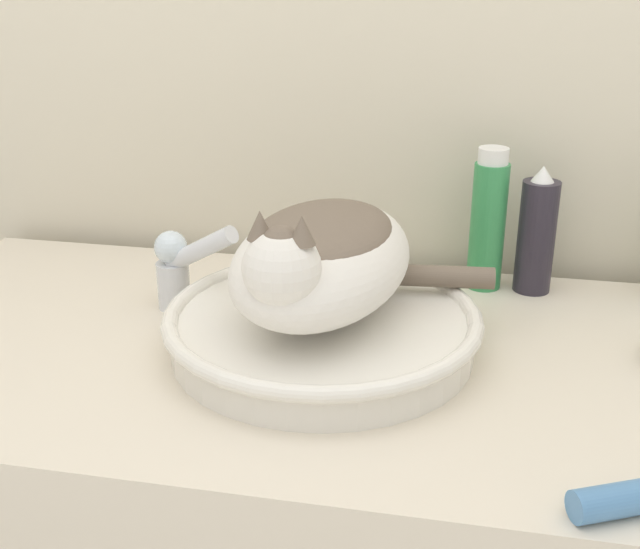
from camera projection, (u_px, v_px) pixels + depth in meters
wall_back at (351, 36)px, 1.18m from camera, size 8.00×0.05×2.40m
sink_basin at (322, 328)px, 0.97m from camera, size 0.38×0.38×0.06m
cat at (321, 257)px, 0.93m from camera, size 0.32×0.33×0.16m
faucet at (179, 265)px, 1.07m from camera, size 0.13×0.07×0.14m
shampoo_bottle_tall at (488, 221)px, 1.13m from camera, size 0.05×0.05×0.20m
hairspray_can_black at (537, 234)px, 1.12m from camera, size 0.05×0.05×0.18m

